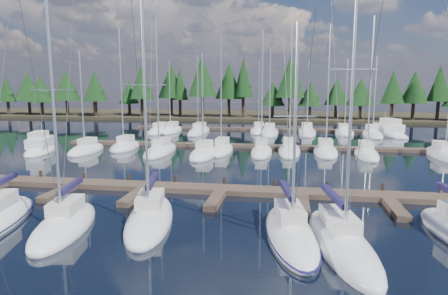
% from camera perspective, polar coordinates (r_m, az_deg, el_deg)
% --- Properties ---
extents(ground, '(260.00, 260.00, 0.00)m').
position_cam_1_polar(ground, '(42.57, 2.42, -2.12)').
color(ground, black).
rests_on(ground, ground).
extents(far_shore, '(220.00, 30.00, 0.60)m').
position_cam_1_polar(far_shore, '(101.90, 6.50, 4.55)').
color(far_shore, '#312A1B').
rests_on(far_shore, ground).
extents(main_dock, '(44.00, 6.13, 0.90)m').
position_cam_1_polar(main_dock, '(30.34, -0.47, -6.33)').
color(main_dock, brown).
rests_on(main_dock, ground).
extents(back_docks, '(50.00, 21.80, 0.40)m').
position_cam_1_polar(back_docks, '(61.78, 4.61, 1.55)').
color(back_docks, brown).
rests_on(back_docks, ground).
extents(front_sailboat_2, '(3.91, 8.15, 14.46)m').
position_cam_1_polar(front_sailboat_2, '(24.91, -21.82, -10.23)').
color(front_sailboat_2, white).
rests_on(front_sailboat_2, ground).
extents(front_sailboat_3, '(4.44, 9.25, 14.92)m').
position_cam_1_polar(front_sailboat_3, '(24.72, -10.55, -9.88)').
color(front_sailboat_3, white).
rests_on(front_sailboat_3, ground).
extents(front_sailboat_4, '(4.05, 9.58, 12.07)m').
position_cam_1_polar(front_sailboat_4, '(22.40, 9.47, -11.96)').
color(front_sailboat_4, white).
rests_on(front_sailboat_4, ground).
extents(front_sailboat_5, '(4.15, 10.16, 16.22)m').
position_cam_1_polar(front_sailboat_5, '(21.73, 16.37, -12.80)').
color(front_sailboat_5, white).
rests_on(front_sailboat_5, ground).
extents(back_sailboat_rows, '(44.53, 33.84, 17.05)m').
position_cam_1_polar(back_sailboat_rows, '(57.77, 4.40, 1.10)').
color(back_sailboat_rows, white).
rests_on(back_sailboat_rows, ground).
extents(motor_yacht_left, '(5.01, 8.89, 4.22)m').
position_cam_1_polar(motor_yacht_left, '(53.77, -24.72, -0.09)').
color(motor_yacht_left, white).
rests_on(motor_yacht_left, ground).
extents(motor_yacht_right, '(6.39, 9.80, 4.66)m').
position_cam_1_polar(motor_yacht_right, '(69.26, 22.39, 1.97)').
color(motor_yacht_right, white).
rests_on(motor_yacht_right, ground).
extents(tree_line, '(186.95, 11.56, 14.18)m').
position_cam_1_polar(tree_line, '(91.93, 5.15, 8.52)').
color(tree_line, black).
rests_on(tree_line, far_shore).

